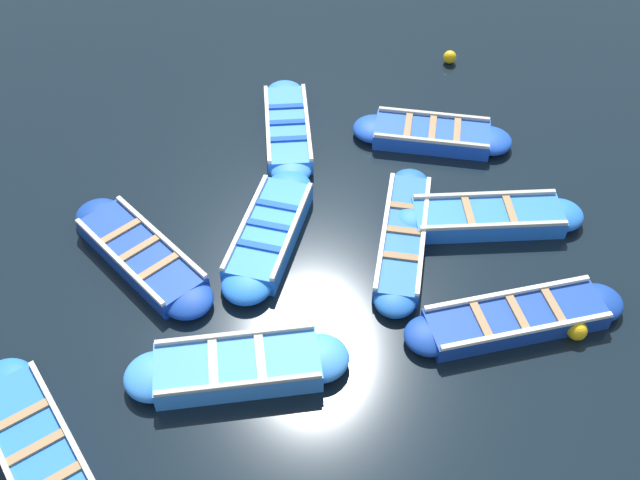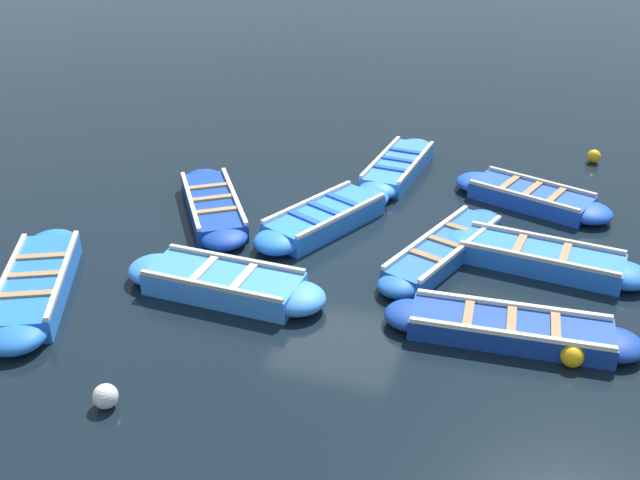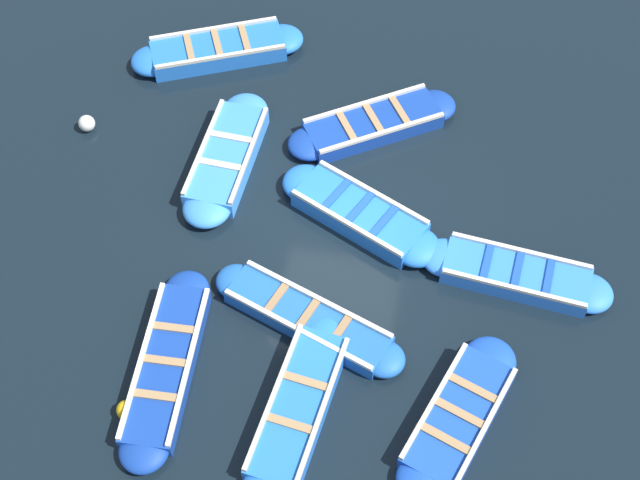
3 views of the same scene
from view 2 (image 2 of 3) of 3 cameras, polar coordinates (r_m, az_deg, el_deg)
The scene contains 13 objects.
ground_plane at distance 14.29m, azimuth 1.65°, elevation 0.20°, with size 120.00×120.00×0.00m, color black.
boat_broadside at distance 15.27m, azimuth -8.16°, elevation 2.59°, with size 2.73×3.59×0.40m.
boat_far_corner at distance 16.12m, azimuth 15.78°, elevation 3.19°, with size 3.47×2.03×0.40m.
boat_outer_left at distance 14.57m, azimuth 0.38°, elevation 1.68°, with size 2.32×3.52×0.45m.
boat_centre at distance 13.28m, azimuth -20.78°, elevation -3.21°, with size 2.39×3.86×0.45m.
boat_stern_in at distance 13.78m, azimuth 16.46°, elevation -1.32°, with size 3.73×1.33×0.43m.
boat_end_of_row at distance 17.07m, azimuth 5.97°, elevation 5.56°, with size 1.22×3.57×0.40m.
boat_near_quay at distance 12.55m, azimuth -7.31°, elevation -3.31°, with size 3.60×1.16×0.46m.
boat_drifting at distance 11.77m, azimuth 14.29°, elevation -6.60°, with size 3.89×1.02×0.39m.
boat_bow_out at distance 13.70m, azimuth 9.43°, elevation -0.76°, with size 2.00×3.80×0.38m.
buoy_orange_near at distance 10.57m, azimuth -16.03°, elevation -11.37°, with size 0.34×0.34×0.34m, color silver.
buoy_yellow_far at distance 11.46m, azimuth 18.66°, elevation -8.37°, with size 0.34×0.34×0.34m, color #EAB214.
buoy_white_drifting at distance 18.75m, azimuth 20.14°, elevation 6.01°, with size 0.31×0.31×0.31m, color #EAB214.
Camera 2 is at (3.30, -12.16, 6.73)m, focal length 42.00 mm.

